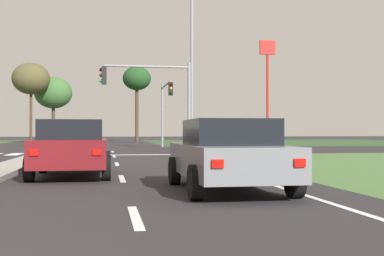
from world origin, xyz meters
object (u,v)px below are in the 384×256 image
car_maroon_third (72,148)px  treeline_third (31,79)px  pedestrian_at_median (70,131)px  treeline_fourth (53,93)px  car_black_second (49,136)px  street_lamp_second (193,62)px  traffic_signal_far_right (166,102)px  car_grey_near (228,154)px  fastfood_pole_sign (267,68)px  treeline_fifth (137,79)px  traffic_signal_near_right (155,90)px

car_maroon_third → treeline_third: treeline_third is taller
pedestrian_at_median → treeline_fourth: (-2.92, 14.01, 4.57)m
car_black_second → street_lamp_second: 20.08m
street_lamp_second → treeline_fourth: size_ratio=1.39×
car_black_second → traffic_signal_far_right: (9.84, -10.77, 2.76)m
car_grey_near → pedestrian_at_median: size_ratio=2.30×
car_maroon_third → street_lamp_second: bearing=70.5°
car_grey_near → fastfood_pole_sign: size_ratio=0.37×
car_black_second → car_maroon_third: bearing=97.2°
car_grey_near → traffic_signal_far_right: 28.25m
car_grey_near → car_maroon_third: size_ratio=0.99×
car_grey_near → traffic_signal_far_right: (2.02, 28.04, 2.80)m
treeline_fifth → treeline_fourth: bearing=179.9°
traffic_signal_near_right → fastfood_pole_sign: size_ratio=0.43×
street_lamp_second → treeline_third: size_ratio=1.21×
car_grey_near → treeline_third: bearing=102.6°
traffic_signal_far_right → traffic_signal_near_right: bearing=-99.8°
pedestrian_at_median → treeline_fourth: size_ratio=0.24×
car_maroon_third → treeline_fourth: (-5.25, 47.45, 5.08)m
traffic_signal_far_right → street_lamp_second: (1.27, -5.16, 2.38)m
car_maroon_third → traffic_signal_far_right: bearing=77.3°
car_maroon_third → treeline_third: 45.39m
treeline_fifth → fastfood_pole_sign: bearing=-25.1°
car_grey_near → treeline_fourth: (-8.66, 51.43, 5.11)m
car_black_second → fastfood_pole_sign: size_ratio=0.39×
traffic_signal_near_right → treeline_fifth: treeline_fifth is taller
car_maroon_third → treeline_fifth: treeline_fifth is taller
fastfood_pole_sign → traffic_signal_near_right: bearing=-119.4°
car_maroon_third → pedestrian_at_median: 33.52m
pedestrian_at_median → treeline_third: 13.37m
traffic_signal_far_right → street_lamp_second: size_ratio=0.52×
fastfood_pole_sign → car_maroon_third: bearing=-115.1°
traffic_signal_near_right → street_lamp_second: bearing=61.6°
street_lamp_second → treeline_fourth: (-11.95, 28.55, -0.07)m
traffic_signal_near_right → treeline_fourth: bearing=104.3°
car_grey_near → pedestrian_at_median: bearing=98.7°
fastfood_pole_sign → treeline_fourth: size_ratio=1.50×
traffic_signal_far_right → street_lamp_second: bearing=-76.2°
car_black_second → traffic_signal_near_right: (7.94, -21.77, 2.71)m
pedestrian_at_median → treeline_fifth: (6.99, 13.99, 6.35)m
traffic_signal_near_right → treeline_fifth: size_ratio=0.54×
car_maroon_third → car_grey_near: bearing=-49.4°
car_maroon_third → street_lamp_second: (6.70, 18.90, 5.15)m
treeline_fourth → car_grey_near: bearing=-80.4°
street_lamp_second → traffic_signal_near_right: bearing=-118.4°
car_grey_near → treeline_third: (-10.78, 48.32, 6.41)m
traffic_signal_far_right → pedestrian_at_median: bearing=129.6°
car_grey_near → car_black_second: car_black_second is taller
pedestrian_at_median → treeline_third: (-5.04, 10.90, 5.87)m
street_lamp_second → treeline_third: 29.09m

